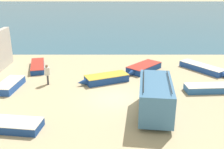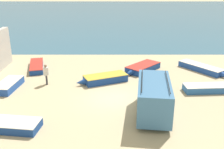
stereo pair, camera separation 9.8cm
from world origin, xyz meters
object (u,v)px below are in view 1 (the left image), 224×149
(parked_van, at_px, (155,97))
(fishing_rowboat_6, at_px, (105,79))
(fisherman_1, at_px, (47,73))
(fishing_rowboat_2, at_px, (143,68))
(fishing_rowboat_3, at_px, (8,125))
(fishing_rowboat_1, at_px, (38,66))
(fishing_rowboat_5, at_px, (203,68))
(fishing_rowboat_4, at_px, (209,88))
(fishing_rowboat_0, at_px, (10,84))

(parked_van, xyz_separation_m, fishing_rowboat_6, (-3.36, 5.71, -0.93))
(fishing_rowboat_6, height_order, fisherman_1, fisherman_1)
(fishing_rowboat_2, height_order, fishing_rowboat_6, fishing_rowboat_6)
(parked_van, distance_m, fishing_rowboat_3, 9.06)
(fishing_rowboat_1, distance_m, fishing_rowboat_5, 16.15)
(fishing_rowboat_2, relative_size, fishing_rowboat_3, 0.88)
(fishing_rowboat_4, bearing_deg, fishing_rowboat_1, 155.31)
(fishing_rowboat_2, distance_m, fishing_rowboat_4, 6.79)
(parked_van, xyz_separation_m, fishing_rowboat_3, (-8.83, -1.73, -0.98))
(fishing_rowboat_0, xyz_separation_m, fishing_rowboat_3, (2.12, -6.15, -0.04))
(fishing_rowboat_3, distance_m, fishing_rowboat_4, 14.76)
(fishing_rowboat_1, bearing_deg, fishing_rowboat_4, -125.10)
(fishing_rowboat_2, distance_m, fishing_rowboat_5, 5.76)
(fishing_rowboat_2, bearing_deg, fishing_rowboat_4, 85.45)
(fishing_rowboat_3, xyz_separation_m, fishing_rowboat_5, (14.83, 10.33, 0.02))
(fishing_rowboat_3, xyz_separation_m, fisherman_1, (0.71, 6.96, 0.77))
(fishing_rowboat_2, xyz_separation_m, fishing_rowboat_3, (-9.08, -10.41, -0.04))
(fishing_rowboat_3, height_order, fishing_rowboat_5, fishing_rowboat_5)
(fishing_rowboat_1, bearing_deg, fisherman_1, -168.87)
(fishing_rowboat_5, bearing_deg, fishing_rowboat_2, -126.94)
(fishing_rowboat_6, bearing_deg, fishing_rowboat_3, 30.30)
(fishing_rowboat_2, relative_size, fishing_rowboat_4, 0.92)
(fishing_rowboat_4, bearing_deg, fishing_rowboat_0, 173.80)
(fishing_rowboat_3, relative_size, fishing_rowboat_5, 0.92)
(fishing_rowboat_4, xyz_separation_m, fishing_rowboat_6, (-8.24, 1.99, 0.04))
(fishing_rowboat_5, relative_size, fishing_rowboat_6, 1.10)
(fishing_rowboat_6, bearing_deg, fishing_rowboat_0, -13.71)
(fishing_rowboat_2, relative_size, fisherman_1, 2.31)
(fishing_rowboat_2, relative_size, fishing_rowboat_5, 0.81)
(fishing_rowboat_0, distance_m, fishing_rowboat_2, 11.99)
(fishing_rowboat_6, distance_m, fisherman_1, 4.84)
(parked_van, xyz_separation_m, fishing_rowboat_2, (0.24, 8.68, -0.95))
(parked_van, bearing_deg, fishing_rowboat_3, 108.01)
(parked_van, distance_m, fishing_rowboat_1, 13.91)
(parked_van, relative_size, fishing_rowboat_2, 1.25)
(fishing_rowboat_3, relative_size, fishing_rowboat_6, 1.01)
(parked_van, relative_size, fishing_rowboat_6, 1.12)
(fishing_rowboat_0, relative_size, fishing_rowboat_5, 0.79)
(fishing_rowboat_2, distance_m, fishing_rowboat_3, 13.81)
(parked_van, xyz_separation_m, fishing_rowboat_1, (-10.13, 9.49, -0.99))
(fishing_rowboat_1, height_order, fishing_rowboat_4, fishing_rowboat_4)
(fishing_rowboat_5, bearing_deg, fishing_rowboat_1, -129.28)
(parked_van, distance_m, fishing_rowboat_5, 10.53)
(fishing_rowboat_1, bearing_deg, fishing_rowboat_0, 156.59)
(fishing_rowboat_1, xyz_separation_m, fishing_rowboat_2, (10.37, -0.81, 0.04))
(fishing_rowboat_1, bearing_deg, fishing_rowboat_2, -108.55)
(fisherman_1, bearing_deg, fishing_rowboat_0, -0.56)
(parked_van, xyz_separation_m, fishing_rowboat_0, (-10.96, 4.42, -0.94))
(parked_van, relative_size, fishing_rowboat_3, 1.11)
(fishing_rowboat_3, distance_m, fisherman_1, 7.04)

